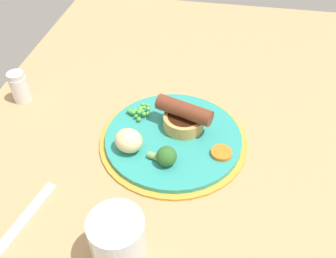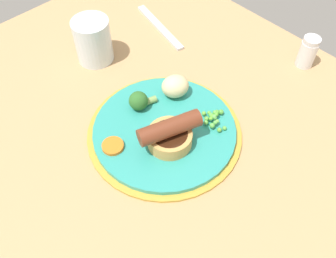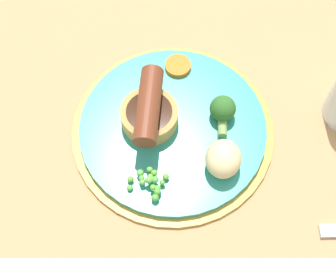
% 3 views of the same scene
% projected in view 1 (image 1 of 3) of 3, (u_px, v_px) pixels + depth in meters
% --- Properties ---
extents(dining_table, '(1.10, 0.80, 0.03)m').
position_uv_depth(dining_table, '(178.00, 127.00, 0.75)').
color(dining_table, tan).
rests_on(dining_table, ground).
extents(dinner_plate, '(0.27, 0.27, 0.01)m').
position_uv_depth(dinner_plate, '(171.00, 139.00, 0.70)').
color(dinner_plate, '#B79333').
rests_on(dinner_plate, dining_table).
extents(sausage_pudding, '(0.08, 0.11, 0.06)m').
position_uv_depth(sausage_pudding, '(184.00, 117.00, 0.69)').
color(sausage_pudding, tan).
rests_on(sausage_pudding, dinner_plate).
extents(pea_pile, '(0.05, 0.05, 0.02)m').
position_uv_depth(pea_pile, '(140.00, 111.00, 0.73)').
color(pea_pile, '#60B544').
rests_on(pea_pile, dinner_plate).
extents(broccoli_floret_near, '(0.04, 0.05, 0.04)m').
position_uv_depth(broccoli_floret_near, '(165.00, 156.00, 0.63)').
color(broccoli_floret_near, '#2D6628').
rests_on(broccoli_floret_near, dinner_plate).
extents(potato_chunk_0, '(0.06, 0.07, 0.04)m').
position_uv_depth(potato_chunk_0, '(129.00, 141.00, 0.65)').
color(potato_chunk_0, beige).
rests_on(potato_chunk_0, dinner_plate).
extents(carrot_slice_0, '(0.05, 0.05, 0.01)m').
position_uv_depth(carrot_slice_0, '(221.00, 153.00, 0.65)').
color(carrot_slice_0, orange).
rests_on(carrot_slice_0, dinner_plate).
extents(fork, '(0.18, 0.05, 0.01)m').
position_uv_depth(fork, '(17.00, 229.00, 0.56)').
color(fork, silver).
rests_on(fork, dining_table).
extents(drinking_glass, '(0.07, 0.07, 0.09)m').
position_uv_depth(drinking_glass, '(118.00, 242.00, 0.50)').
color(drinking_glass, silver).
rests_on(drinking_glass, dining_table).
extents(salt_shaker, '(0.04, 0.04, 0.07)m').
position_uv_depth(salt_shaker, '(19.00, 87.00, 0.77)').
color(salt_shaker, silver).
rests_on(salt_shaker, dining_table).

